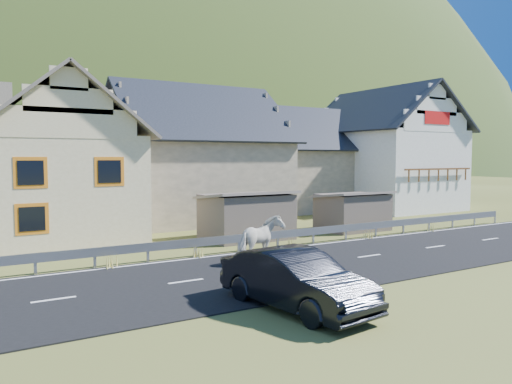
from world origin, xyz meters
TOP-DOWN VIEW (x-y plane):
  - ground at (0.00, 0.00)m, footprint 160.00×160.00m
  - road at (0.00, 0.00)m, footprint 60.00×7.00m
  - lane_markings at (0.00, 0.00)m, footprint 60.00×6.60m
  - guardrail at (-0.00, 3.68)m, footprint 28.10×0.09m
  - shed_left at (-2.00, 6.50)m, footprint 4.30×3.30m
  - shed_right at (4.50, 6.00)m, footprint 3.80×2.90m
  - house_cream at (-10.00, 12.00)m, footprint 7.80×9.80m
  - house_stone_a at (-1.00, 15.00)m, footprint 10.80×9.80m
  - house_stone_b at (9.00, 17.00)m, footprint 9.80×8.80m
  - house_white at (15.00, 14.00)m, footprint 8.80×10.80m
  - mountain at (5.00, 180.00)m, footprint 440.00×280.00m
  - horse at (-4.43, 1.19)m, footprint 1.71×2.29m
  - car at (-6.61, -4.11)m, footprint 2.24×4.94m

SIDE VIEW (x-z plane):
  - mountain at x=5.00m, z-range -150.00..110.00m
  - ground at x=0.00m, z-range 0.00..0.00m
  - road at x=0.00m, z-range 0.00..0.04m
  - lane_markings at x=0.00m, z-range 0.04..0.05m
  - guardrail at x=0.00m, z-range 0.19..0.94m
  - car at x=-6.61m, z-range 0.00..1.57m
  - horse at x=-4.43m, z-range 0.04..1.80m
  - shed_right at x=4.50m, z-range -0.10..2.10m
  - shed_left at x=-2.00m, z-range -0.10..2.30m
  - house_stone_b at x=9.00m, z-range 0.19..8.29m
  - house_cream at x=-10.00m, z-range 0.21..8.51m
  - house_stone_a at x=-1.00m, z-range 0.18..9.08m
  - house_white at x=15.00m, z-range 0.21..9.91m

